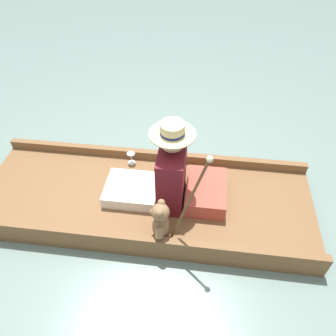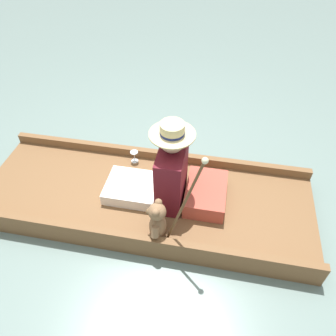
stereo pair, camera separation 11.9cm
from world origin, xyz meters
The scene contains 7 objects.
ground_plane centered at (0.00, 0.00, 0.00)m, with size 16.00×16.00×0.00m, color slate.
punt_boat centered at (0.00, 0.00, 0.08)m, with size 1.05×2.94×0.23m.
seat_cushion centered at (0.04, -0.53, 0.22)m, with size 0.49×0.34×0.15m.
seated_person centered at (0.01, -0.15, 0.42)m, with size 0.43×0.76×0.80m.
teddy_bear centered at (-0.40, -0.20, 0.31)m, with size 0.26×0.15×0.37m.
wine_glass centered at (0.41, 0.21, 0.23)m, with size 0.08×0.08×0.12m.
walking_cane centered at (-0.43, -0.42, 0.67)m, with size 0.04×0.27×0.91m.
Camera 2 is at (-1.86, -0.56, 2.34)m, focal length 35.00 mm.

